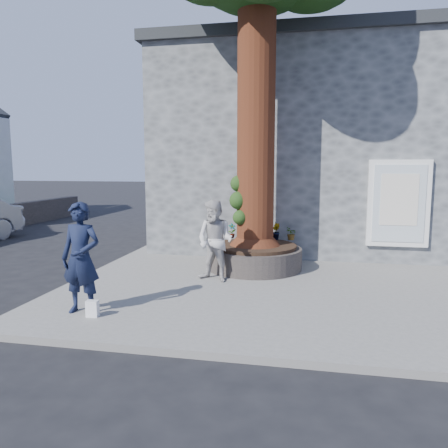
# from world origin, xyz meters

# --- Properties ---
(ground) EXTENTS (120.00, 120.00, 0.00)m
(ground) POSITION_xyz_m (0.00, 0.00, 0.00)
(ground) COLOR black
(ground) RESTS_ON ground
(pavement) EXTENTS (9.00, 8.00, 0.12)m
(pavement) POSITION_xyz_m (1.50, 1.00, 0.06)
(pavement) COLOR slate
(pavement) RESTS_ON ground
(yellow_line) EXTENTS (0.10, 30.00, 0.01)m
(yellow_line) POSITION_xyz_m (-3.05, 1.00, 0.00)
(yellow_line) COLOR yellow
(yellow_line) RESTS_ON ground
(stone_shop) EXTENTS (10.30, 8.30, 6.30)m
(stone_shop) POSITION_xyz_m (2.50, 7.20, 3.16)
(stone_shop) COLOR #4E5154
(stone_shop) RESTS_ON ground
(planter) EXTENTS (2.30, 2.30, 0.60)m
(planter) POSITION_xyz_m (0.80, 2.00, 0.41)
(planter) COLOR black
(planter) RESTS_ON pavement
(man) EXTENTS (0.72, 0.49, 1.92)m
(man) POSITION_xyz_m (-1.70, -1.83, 1.08)
(man) COLOR black
(man) RESTS_ON pavement
(woman) EXTENTS (1.04, 0.91, 1.79)m
(woman) POSITION_xyz_m (0.09, 0.68, 1.02)
(woman) COLOR #B9B5B1
(woman) RESTS_ON pavement
(shopping_bag) EXTENTS (0.21, 0.13, 0.28)m
(shopping_bag) POSITION_xyz_m (-1.43, -2.00, 0.26)
(shopping_bag) COLOR white
(shopping_bag) RESTS_ON pavement
(plant_a) EXTENTS (0.25, 0.22, 0.40)m
(plant_a) POSITION_xyz_m (0.07, 2.85, 0.92)
(plant_a) COLOR gray
(plant_a) RESTS_ON planter
(plant_b) EXTENTS (0.30, 0.30, 0.43)m
(plant_b) POSITION_xyz_m (1.24, 2.85, 0.93)
(plant_b) COLOR gray
(plant_b) RESTS_ON planter
(plant_c) EXTENTS (0.18, 0.18, 0.29)m
(plant_c) POSITION_xyz_m (0.12, 1.15, 0.86)
(plant_c) COLOR gray
(plant_c) RESTS_ON planter
(plant_d) EXTENTS (0.36, 0.38, 0.34)m
(plant_d) POSITION_xyz_m (1.65, 2.85, 0.89)
(plant_d) COLOR gray
(plant_d) RESTS_ON planter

